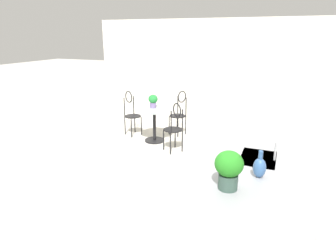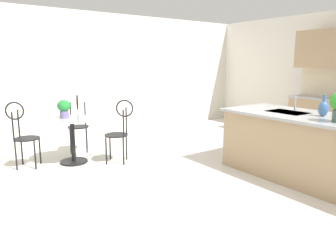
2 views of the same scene
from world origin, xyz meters
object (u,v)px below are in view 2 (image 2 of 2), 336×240
at_px(chair_near_window, 23,132).
at_px(chair_toward_desk, 78,120).
at_px(bistro_table, 73,136).
at_px(chair_by_island, 119,128).
at_px(potted_plant_on_table, 64,108).
at_px(vase_on_counter, 323,108).

bearing_deg(chair_near_window, chair_toward_desk, 113.11).
xyz_separation_m(bistro_table, chair_by_island, (0.42, 0.64, 0.13)).
bearing_deg(potted_plant_on_table, vase_on_counter, 41.07).
bearing_deg(potted_plant_on_table, chair_near_window, -100.20).
xyz_separation_m(chair_near_window, potted_plant_on_table, (0.11, 0.62, 0.34)).
xyz_separation_m(bistro_table, potted_plant_on_table, (-0.12, -0.08, 0.46)).
bearing_deg(chair_toward_desk, potted_plant_on_table, -36.97).
distance_m(chair_by_island, vase_on_counter, 3.03).
height_order(chair_near_window, chair_by_island, same).
relative_size(chair_near_window, vase_on_counter, 3.62).
xyz_separation_m(bistro_table, chair_near_window, (-0.23, -0.70, 0.13)).
bearing_deg(chair_toward_desk, vase_on_counter, 31.40).
relative_size(bistro_table, potted_plant_on_table, 2.71).
bearing_deg(chair_by_island, chair_toward_desk, -164.91).
relative_size(chair_near_window, chair_by_island, 1.00).
height_order(chair_by_island, vase_on_counter, vase_on_counter).
distance_m(bistro_table, chair_toward_desk, 0.77).
xyz_separation_m(chair_near_window, vase_on_counter, (3.03, 3.16, 0.46)).
height_order(chair_toward_desk, potted_plant_on_table, chair_toward_desk).
distance_m(bistro_table, vase_on_counter, 3.77).
bearing_deg(bistro_table, vase_on_counter, 41.32).
xyz_separation_m(chair_by_island, vase_on_counter, (2.38, 1.82, 0.46)).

